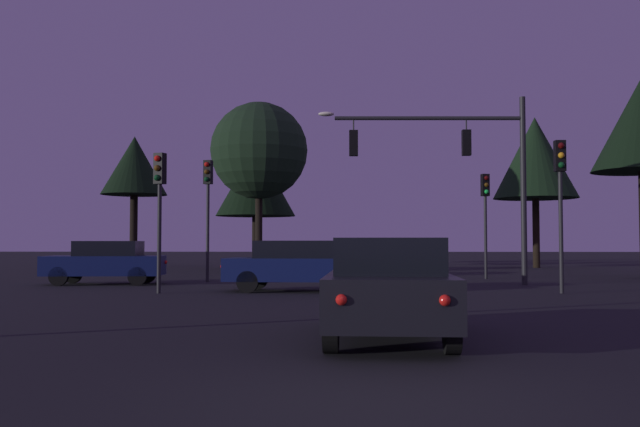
{
  "coord_description": "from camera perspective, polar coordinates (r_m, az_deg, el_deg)",
  "views": [
    {
      "loc": [
        -0.35,
        -6.17,
        1.45
      ],
      "look_at": [
        -1.23,
        18.91,
        2.54
      ],
      "focal_mm": 38.21,
      "sensor_mm": 36.0,
      "label": 1
    }
  ],
  "objects": [
    {
      "name": "traffic_light_corner_right",
      "position": [
        28.4,
        13.69,
        0.75
      ],
      "size": [
        0.34,
        0.38,
        4.26
      ],
      "color": "#232326",
      "rests_on": "ground"
    },
    {
      "name": "traffic_light_far_side",
      "position": [
        25.9,
        -9.38,
        1.47
      ],
      "size": [
        0.35,
        0.38,
        4.57
      ],
      "color": "#232326",
      "rests_on": "ground"
    },
    {
      "name": "traffic_light_median",
      "position": [
        20.24,
        -13.3,
        1.65
      ],
      "size": [
        0.36,
        0.39,
        4.06
      ],
      "color": "#232326",
      "rests_on": "ground"
    },
    {
      "name": "tree_lot_edge",
      "position": [
        43.6,
        -15.28,
        3.81
      ],
      "size": [
        4.02,
        4.02,
        8.04
      ],
      "color": "black",
      "rests_on": "ground"
    },
    {
      "name": "ground_plane",
      "position": [
        30.71,
        2.67,
        -5.19
      ],
      "size": [
        168.0,
        168.0,
        0.0
      ],
      "primitive_type": "plane",
      "color": "black",
      "rests_on": "ground"
    },
    {
      "name": "car_far_lane",
      "position": [
        29.62,
        0.83,
        -3.76
      ],
      "size": [
        3.39,
        4.47,
        1.52
      ],
      "color": "gray",
      "rests_on": "ground"
    },
    {
      "name": "tree_behind_sign",
      "position": [
        42.4,
        17.57,
        4.44
      ],
      "size": [
        4.92,
        4.92,
        8.93
      ],
      "color": "black",
      "rests_on": "ground"
    },
    {
      "name": "tree_right_cluster",
      "position": [
        39.98,
        -5.41,
        2.75
      ],
      "size": [
        4.64,
        4.64,
        7.2
      ],
      "color": "black",
      "rests_on": "ground"
    },
    {
      "name": "car_crossing_right",
      "position": [
        25.11,
        -17.52,
        -3.87
      ],
      "size": [
        4.2,
        2.04,
        1.52
      ],
      "color": "#0F1947",
      "rests_on": "ground"
    },
    {
      "name": "traffic_light_corner_left",
      "position": [
        20.91,
        19.49,
        2.28
      ],
      "size": [
        0.3,
        0.35,
        4.43
      ],
      "color": "#232326",
      "rests_on": "ground"
    },
    {
      "name": "traffic_signal_mast_arm",
      "position": [
        24.35,
        11.76,
        4.62
      ],
      "size": [
        7.26,
        0.54,
        6.57
      ],
      "color": "#232326",
      "rests_on": "ground"
    },
    {
      "name": "car_nearside_lane",
      "position": [
        10.38,
        5.72,
        -6.08
      ],
      "size": [
        1.93,
        4.35,
        1.52
      ],
      "color": "black",
      "rests_on": "ground"
    },
    {
      "name": "car_parked_lot",
      "position": [
        36.75,
        5.14,
        -3.5
      ],
      "size": [
        3.3,
        4.94,
        1.52
      ],
      "color": "#232328",
      "rests_on": "ground"
    },
    {
      "name": "tree_left_far",
      "position": [
        34.68,
        -5.13,
        5.23
      ],
      "size": [
        4.91,
        4.91,
        8.58
      ],
      "color": "black",
      "rests_on": "ground"
    },
    {
      "name": "car_crossing_left",
      "position": [
        20.49,
        -1.6,
        -4.31
      ],
      "size": [
        4.72,
        2.04,
        1.52
      ],
      "color": "#0F1947",
      "rests_on": "ground"
    }
  ]
}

